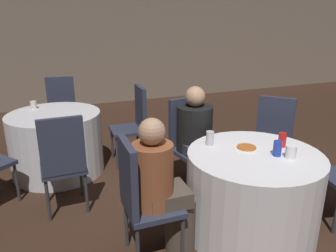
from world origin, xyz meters
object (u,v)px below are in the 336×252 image
object	(u,v)px
soda_can_silver	(210,138)
chair_near_west	(140,193)
person_floral_shirt	(163,190)
soda_can_red	(282,140)
table_near	(252,194)
chair_near_northeast	(273,135)
person_black_shirt	(198,140)
chair_far_east	(135,119)
chair_far_north	(61,106)
pizza_plate_near	(246,148)
chair_near_north	(189,136)
chair_far_south	(63,158)
soda_can_blue	(277,148)
table_far	(57,143)

from	to	relation	value
soda_can_silver	chair_near_west	bearing A→B (deg)	-158.35
person_floral_shirt	soda_can_red	xyz separation A→B (m)	(1.08, 0.03, 0.23)
table_near	chair_near_northeast	size ratio (longest dim) A/B	1.14
person_black_shirt	soda_can_silver	distance (m)	0.55
person_floral_shirt	person_black_shirt	distance (m)	1.03
chair_far_east	person_black_shirt	world-z (taller)	person_black_shirt
chair_far_north	pizza_plate_near	size ratio (longest dim) A/B	4.45
chair_near_north	chair_far_south	bearing A→B (deg)	-4.03
chair_near_northeast	soda_can_silver	xyz separation A→B (m)	(-0.96, -0.35, 0.22)
chair_far_east	soda_can_red	world-z (taller)	chair_far_east
soda_can_blue	soda_can_silver	size ratio (longest dim) A/B	1.00
chair_far_south	soda_can_red	size ratio (longest dim) A/B	7.88
chair_near_northeast	soda_can_red	size ratio (longest dim) A/B	7.88
pizza_plate_near	soda_can_silver	distance (m)	0.31
table_near	soda_can_blue	size ratio (longest dim) A/B	8.96
chair_far_north	chair_far_east	distance (m)	1.25
chair_near_north	person_black_shirt	size ratio (longest dim) A/B	0.86
chair_near_northeast	chair_far_east	world-z (taller)	same
chair_near_northeast	person_floral_shirt	xyz separation A→B (m)	(-1.50, -0.64, -0.01)
table_far	chair_far_east	world-z (taller)	chair_far_east
chair_near_northeast	person_black_shirt	distance (m)	0.84
chair_far_east	soda_can_blue	size ratio (longest dim) A/B	7.88
table_far	chair_near_northeast	distance (m)	2.45
chair_near_northeast	soda_can_red	bearing A→B (deg)	103.08
chair_far_east	pizza_plate_near	distance (m)	1.73
person_black_shirt	person_floral_shirt	bearing A→B (deg)	40.86
table_near	table_far	size ratio (longest dim) A/B	1.05
chair_near_northeast	chair_near_west	distance (m)	1.79
chair_near_north	person_black_shirt	world-z (taller)	person_black_shirt
chair_near_west	person_black_shirt	bearing A→B (deg)	133.48
chair_far_north	person_floral_shirt	size ratio (longest dim) A/B	0.86
table_near	chair_near_north	size ratio (longest dim) A/B	1.14
chair_near_north	chair_near_northeast	world-z (taller)	same
chair_near_west	pizza_plate_near	bearing A→B (deg)	97.07
person_black_shirt	soda_can_red	world-z (taller)	person_black_shirt
chair_far_north	table_far	bearing A→B (deg)	90.00
table_near	chair_near_north	world-z (taller)	chair_near_north
chair_far_south	soda_can_red	xyz separation A→B (m)	(1.72, -0.81, 0.22)
chair_near_northeast	soda_can_blue	distance (m)	0.97
chair_near_north	chair_near_northeast	xyz separation A→B (m)	(0.85, -0.30, 0.00)
person_black_shirt	soda_can_red	size ratio (longest dim) A/B	9.14
chair_near_north	chair_far_south	size ratio (longest dim) A/B	1.00
chair_far_south	chair_near_north	bearing A→B (deg)	3.42
chair_near_northeast	pizza_plate_near	xyz separation A→B (m)	(-0.72, -0.54, 0.17)
chair_far_east	soda_can_blue	distance (m)	1.98
pizza_plate_near	soda_can_silver	size ratio (longest dim) A/B	1.77
person_black_shirt	pizza_plate_near	distance (m)	0.70
table_far	pizza_plate_near	size ratio (longest dim) A/B	4.84
soda_can_red	chair_far_south	bearing A→B (deg)	154.73
chair_far_south	soda_can_silver	world-z (taller)	chair_far_south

